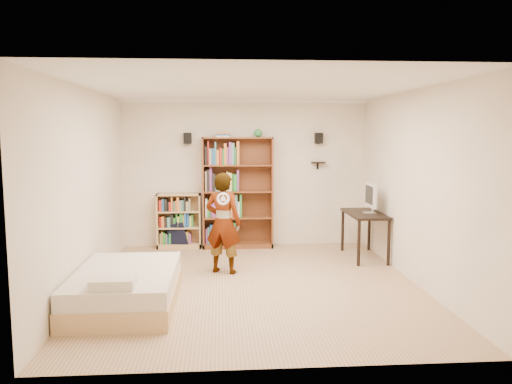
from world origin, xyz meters
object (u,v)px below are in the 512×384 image
low_bookshelf (179,221)px  daybed (126,283)px  tall_bookshelf (238,193)px  computer_desk (364,235)px  person (223,223)px

low_bookshelf → daybed: 3.09m
tall_bookshelf → low_bookshelf: tall_bookshelf is taller
tall_bookshelf → computer_desk: bearing=-24.1°
tall_bookshelf → person: 1.72m
computer_desk → daybed: 4.14m
daybed → person: bearing=48.3°
tall_bookshelf → person: size_ratio=1.33×
tall_bookshelf → computer_desk: 2.38m
daybed → person: size_ratio=1.22×
computer_desk → person: (-2.38, -0.74, 0.37)m
low_bookshelf → person: bearing=-65.0°
daybed → person: 1.87m
person → low_bookshelf: bearing=-43.3°
computer_desk → person: bearing=-162.8°
daybed → person: person is taller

